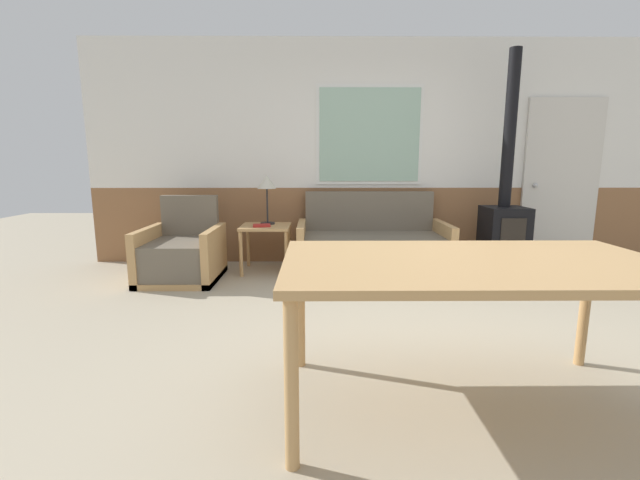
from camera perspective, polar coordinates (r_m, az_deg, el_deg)
name	(u,v)px	position (r m, az deg, el deg)	size (l,w,h in m)	color
ground_plane	(435,347)	(3.11, 15.07, -13.67)	(16.00, 16.00, 0.00)	#B2A58C
wall_back	(381,153)	(5.42, 8.18, 11.39)	(7.20, 0.09, 2.70)	#8E603D
couch	(372,248)	(5.00, 6.94, -1.09)	(1.71, 0.85, 0.90)	tan
armchair	(182,255)	(4.83, -17.89, -1.97)	(0.79, 0.87, 0.88)	tan
side_table	(266,233)	(4.94, -7.23, 0.99)	(0.56, 0.56, 0.54)	tan
table_lamp	(267,185)	(4.98, -7.11, 7.28)	(0.22, 0.22, 0.57)	#262628
book_stack	(262,225)	(4.84, -7.78, 1.93)	(0.21, 0.17, 0.02)	#B22823
dining_table	(473,273)	(2.23, 19.77, -4.14)	(1.86, 1.03, 0.78)	tan
wood_stove	(505,217)	(5.27, 23.40, 2.81)	(0.45, 0.46, 2.45)	black
entry_door	(561,182)	(6.11, 29.41, 6.75)	(0.94, 0.09, 2.01)	silver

